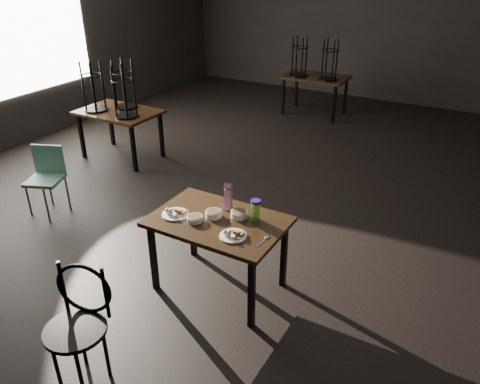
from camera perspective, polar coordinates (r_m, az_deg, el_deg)
The scene contains 14 objects.
room at distance 4.60m, azimuth 5.73°, elevation 20.18°, with size 12.00×12.04×3.22m.
main_table at distance 4.24m, azimuth -2.68°, elevation -4.31°, with size 1.20×0.80×0.75m.
plate_left at distance 4.30m, azimuth -7.95°, elevation -2.55°, with size 0.24×0.24×0.08m.
plate_right at distance 3.95m, azimuth -0.88°, elevation -5.21°, with size 0.23×0.23×0.08m.
bowl_near at distance 4.24m, azimuth -3.26°, elevation -2.65°, with size 0.15×0.15×0.06m.
bowl_far at distance 4.22m, azimuth -0.09°, elevation -2.66°, with size 0.15×0.15×0.06m.
bowl_big at distance 4.18m, azimuth -5.54°, elevation -3.21°, with size 0.14×0.14×0.05m.
juice_carton at distance 4.31m, azimuth -1.45°, elevation -0.64°, with size 0.08×0.08×0.26m.
water_bottle at distance 4.14m, azimuth 1.92°, elevation -2.19°, with size 0.10×0.10×0.20m.
spoon at distance 3.94m, azimuth 3.19°, elevation -5.58°, with size 0.05×0.20×0.01m.
bentwood_chair at distance 3.66m, azimuth -18.99°, elevation -14.23°, with size 0.49×0.48×0.94m.
school_chair at distance 6.10m, azimuth -22.51°, elevation 2.08°, with size 0.50×0.50×0.83m.
bg_table_left at distance 7.33m, azimuth -14.69°, elevation 9.73°, with size 1.20×0.80×1.48m.
bg_table_far at distance 9.29m, azimuth 9.14°, elevation 13.74°, with size 1.20×0.80×1.48m.
Camera 1 is at (1.81, -4.16, 2.90)m, focal length 35.00 mm.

